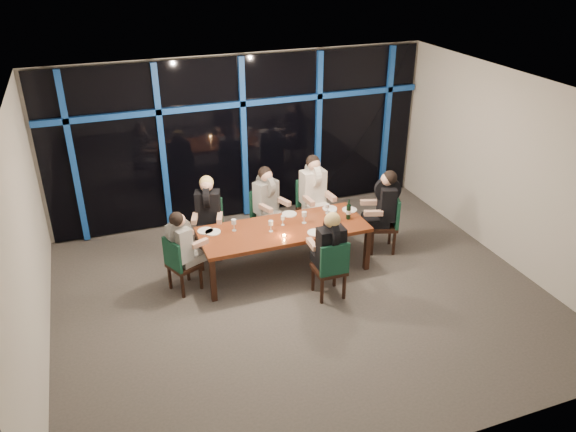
% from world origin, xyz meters
% --- Properties ---
extents(room, '(7.04, 7.00, 3.02)m').
position_xyz_m(room, '(0.00, 0.00, 2.02)').
color(room, '#544E4A').
rests_on(room, ground).
extents(window_wall, '(6.86, 0.43, 2.94)m').
position_xyz_m(window_wall, '(0.01, 2.93, 1.55)').
color(window_wall, black).
rests_on(window_wall, ground).
extents(dining_table, '(2.60, 1.00, 0.75)m').
position_xyz_m(dining_table, '(0.00, 0.80, 0.68)').
color(dining_table, brown).
rests_on(dining_table, ground).
extents(chair_far_left, '(0.56, 0.56, 0.96)m').
position_xyz_m(chair_far_left, '(-0.96, 1.72, 0.53)').
color(chair_far_left, black).
rests_on(chair_far_left, ground).
extents(chair_far_mid, '(0.57, 0.57, 0.95)m').
position_xyz_m(chair_far_mid, '(0.02, 1.80, 0.53)').
color(chair_far_mid, black).
rests_on(chair_far_mid, ground).
extents(chair_far_right, '(0.51, 0.51, 1.01)m').
position_xyz_m(chair_far_right, '(0.88, 1.81, 0.56)').
color(chair_far_right, black).
rests_on(chair_far_right, ground).
extents(chair_end_left, '(0.55, 0.55, 0.89)m').
position_xyz_m(chair_end_left, '(-1.64, 0.77, 0.50)').
color(chair_end_left, black).
rests_on(chair_end_left, ground).
extents(chair_end_right, '(0.58, 0.58, 0.98)m').
position_xyz_m(chair_end_right, '(1.84, 0.80, 0.55)').
color(chair_end_right, black).
rests_on(chair_end_right, ground).
extents(chair_near_mid, '(0.45, 0.45, 0.94)m').
position_xyz_m(chair_near_mid, '(0.38, -0.17, 0.53)').
color(chair_near_mid, black).
rests_on(chair_near_mid, ground).
extents(diner_far_left, '(0.56, 0.65, 0.93)m').
position_xyz_m(diner_far_left, '(-0.98, 1.65, 0.91)').
color(diner_far_left, black).
rests_on(diner_far_left, ground).
extents(diner_far_mid, '(0.58, 0.65, 0.92)m').
position_xyz_m(diner_far_mid, '(0.05, 1.73, 0.91)').
color(diner_far_mid, black).
rests_on(diner_far_mid, ground).
extents(diner_far_right, '(0.53, 0.65, 0.98)m').
position_xyz_m(diner_far_right, '(0.89, 1.72, 0.96)').
color(diner_far_right, white).
rests_on(diner_far_right, ground).
extents(diner_end_left, '(0.61, 0.56, 0.87)m').
position_xyz_m(diner_end_left, '(-1.57, 0.80, 0.85)').
color(diner_end_left, black).
rests_on(diner_end_left, ground).
extents(diner_end_right, '(0.67, 0.58, 0.95)m').
position_xyz_m(diner_end_right, '(1.76, 0.83, 0.94)').
color(diner_end_right, black).
rests_on(diner_end_right, ground).
extents(diner_near_mid, '(0.47, 0.59, 0.92)m').
position_xyz_m(diner_near_mid, '(0.38, -0.09, 0.90)').
color(diner_near_mid, black).
rests_on(diner_near_mid, ground).
extents(plate_far_left, '(0.24, 0.24, 0.01)m').
position_xyz_m(plate_far_left, '(-1.15, 1.11, 0.76)').
color(plate_far_left, white).
rests_on(plate_far_left, dining_table).
extents(plate_far_mid, '(0.24, 0.24, 0.01)m').
position_xyz_m(plate_far_mid, '(0.25, 1.20, 0.76)').
color(plate_far_mid, white).
rests_on(plate_far_mid, dining_table).
extents(plate_far_right, '(0.24, 0.24, 0.01)m').
position_xyz_m(plate_far_right, '(0.94, 1.16, 0.76)').
color(plate_far_right, white).
rests_on(plate_far_right, dining_table).
extents(plate_end_left, '(0.24, 0.24, 0.01)m').
position_xyz_m(plate_end_left, '(-1.06, 1.03, 0.76)').
color(plate_end_left, white).
rests_on(plate_end_left, dining_table).
extents(plate_end_right, '(0.24, 0.24, 0.01)m').
position_xyz_m(plate_end_right, '(1.23, 1.01, 0.76)').
color(plate_end_right, white).
rests_on(plate_end_right, dining_table).
extents(plate_near_mid, '(0.24, 0.24, 0.01)m').
position_xyz_m(plate_near_mid, '(0.39, 0.48, 0.76)').
color(plate_near_mid, white).
rests_on(plate_near_mid, dining_table).
extents(wine_bottle, '(0.08, 0.08, 0.33)m').
position_xyz_m(wine_bottle, '(1.07, 0.74, 0.88)').
color(wine_bottle, black).
rests_on(wine_bottle, dining_table).
extents(water_pitcher, '(0.13, 0.12, 0.21)m').
position_xyz_m(water_pitcher, '(0.78, 0.71, 0.86)').
color(water_pitcher, silver).
rests_on(water_pitcher, dining_table).
extents(tea_light, '(0.05, 0.05, 0.03)m').
position_xyz_m(tea_light, '(-0.09, 0.54, 0.76)').
color(tea_light, '#FAA64B').
rests_on(tea_light, dining_table).
extents(wine_glass_a, '(0.07, 0.07, 0.18)m').
position_xyz_m(wine_glass_a, '(-0.22, 0.76, 0.88)').
color(wine_glass_a, silver).
rests_on(wine_glass_a, dining_table).
extents(wine_glass_b, '(0.06, 0.06, 0.16)m').
position_xyz_m(wine_glass_b, '(0.02, 0.89, 0.87)').
color(wine_glass_b, white).
rests_on(wine_glass_b, dining_table).
extents(wine_glass_c, '(0.08, 0.08, 0.19)m').
position_xyz_m(wine_glass_c, '(0.36, 0.84, 0.89)').
color(wine_glass_c, white).
rests_on(wine_glass_c, dining_table).
extents(wine_glass_d, '(0.07, 0.07, 0.19)m').
position_xyz_m(wine_glass_d, '(-0.74, 0.98, 0.89)').
color(wine_glass_d, white).
rests_on(wine_glass_d, dining_table).
extents(wine_glass_e, '(0.06, 0.06, 0.17)m').
position_xyz_m(wine_glass_e, '(0.83, 1.02, 0.87)').
color(wine_glass_e, silver).
rests_on(wine_glass_e, dining_table).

